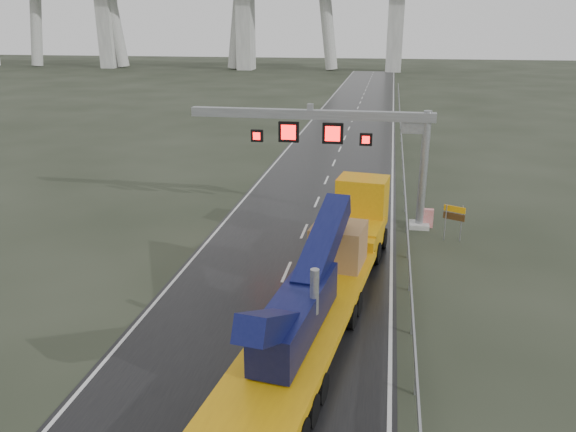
% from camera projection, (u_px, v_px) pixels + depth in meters
% --- Properties ---
extents(ground, '(400.00, 400.00, 0.00)m').
position_uv_depth(ground, '(234.00, 392.00, 19.20)').
color(ground, '#252C1E').
rests_on(ground, ground).
extents(road, '(11.00, 200.00, 0.02)m').
position_uv_depth(road, '(340.00, 149.00, 56.44)').
color(road, black).
rests_on(road, ground).
extents(guardrail, '(0.20, 140.00, 1.40)m').
position_uv_depth(guardrail, '(403.00, 169.00, 45.88)').
color(guardrail, gray).
rests_on(guardrail, ground).
extents(sign_gantry, '(14.90, 1.20, 7.42)m').
position_uv_depth(sign_gantry, '(344.00, 135.00, 33.78)').
color(sign_gantry, '#A2A39E').
rests_on(sign_gantry, ground).
extents(heavy_haul_truck, '(5.53, 20.53, 4.78)m').
position_uv_depth(heavy_haul_truck, '(331.00, 263.00, 24.96)').
color(heavy_haul_truck, '#C3840A').
rests_on(heavy_haul_truck, ground).
extents(exit_sign_pair, '(1.16, 0.58, 2.15)m').
position_uv_depth(exit_sign_pair, '(454.00, 216.00, 32.19)').
color(exit_sign_pair, gray).
rests_on(exit_sign_pair, ground).
extents(striped_barrier, '(0.69, 0.38, 1.15)m').
position_uv_depth(striped_barrier, '(427.00, 218.00, 34.71)').
color(striped_barrier, red).
rests_on(striped_barrier, ground).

